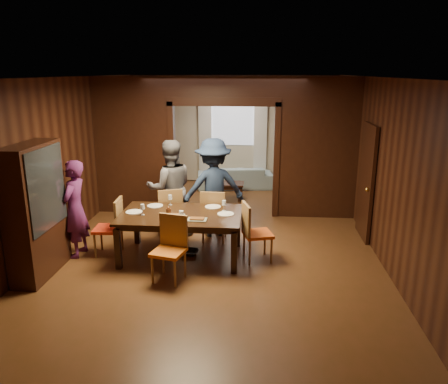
# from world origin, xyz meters

# --- Properties ---
(floor) EXTENTS (9.00, 9.00, 0.00)m
(floor) POSITION_xyz_m (0.00, 0.00, 0.00)
(floor) COLOR #573618
(floor) RESTS_ON ground
(ceiling) EXTENTS (5.50, 9.00, 0.02)m
(ceiling) POSITION_xyz_m (0.00, 0.00, 2.90)
(ceiling) COLOR silver
(ceiling) RESTS_ON room_walls
(room_walls) EXTENTS (5.52, 9.01, 2.90)m
(room_walls) POSITION_xyz_m (0.00, 1.89, 1.51)
(room_walls) COLOR black
(room_walls) RESTS_ON floor
(person_purple) EXTENTS (0.42, 0.61, 1.62)m
(person_purple) POSITION_xyz_m (-2.25, -0.79, 0.81)
(person_purple) COLOR #5B1F58
(person_purple) RESTS_ON floor
(person_grey) EXTENTS (1.04, 0.92, 1.80)m
(person_grey) POSITION_xyz_m (-0.89, 0.31, 0.90)
(person_grey) COLOR #5A585F
(person_grey) RESTS_ON floor
(person_navy) EXTENTS (1.34, 1.03, 1.83)m
(person_navy) POSITION_xyz_m (-0.09, 0.37, 0.92)
(person_navy) COLOR #1C2946
(person_navy) RESTS_ON floor
(sofa) EXTENTS (2.03, 1.02, 0.57)m
(sofa) POSITION_xyz_m (0.10, 3.85, 0.28)
(sofa) COLOR #8FAEBC
(sofa) RESTS_ON floor
(serving_bowl) EXTENTS (0.30, 0.30, 0.07)m
(serving_bowl) POSITION_xyz_m (-0.39, -0.63, 0.80)
(serving_bowl) COLOR black
(serving_bowl) RESTS_ON dining_table
(dining_table) EXTENTS (1.97, 1.22, 0.76)m
(dining_table) POSITION_xyz_m (-0.51, -0.73, 0.38)
(dining_table) COLOR black
(dining_table) RESTS_ON floor
(coffee_table) EXTENTS (0.80, 0.50, 0.40)m
(coffee_table) POSITION_xyz_m (-0.02, 2.76, 0.20)
(coffee_table) COLOR black
(coffee_table) RESTS_ON floor
(chair_left) EXTENTS (0.47, 0.47, 0.97)m
(chair_left) POSITION_xyz_m (-1.75, -0.71, 0.48)
(chair_left) COLOR red
(chair_left) RESTS_ON floor
(chair_right) EXTENTS (0.55, 0.55, 0.97)m
(chair_right) POSITION_xyz_m (0.75, -0.74, 0.48)
(chair_right) COLOR #D04D13
(chair_right) RESTS_ON floor
(chair_far_l) EXTENTS (0.56, 0.56, 0.97)m
(chair_far_l) POSITION_xyz_m (-0.88, 0.13, 0.48)
(chair_far_l) COLOR #EE5516
(chair_far_l) RESTS_ON floor
(chair_far_r) EXTENTS (0.46, 0.46, 0.97)m
(chair_far_r) POSITION_xyz_m (-0.04, 0.07, 0.48)
(chair_far_r) COLOR red
(chair_far_r) RESTS_ON floor
(chair_near) EXTENTS (0.53, 0.53, 0.97)m
(chair_near) POSITION_xyz_m (-0.54, -1.58, 0.48)
(chair_near) COLOR orange
(chair_near) RESTS_ON floor
(hutch) EXTENTS (0.40, 1.20, 2.00)m
(hutch) POSITION_xyz_m (-2.53, -1.50, 1.00)
(hutch) COLOR black
(hutch) RESTS_ON floor
(door_right) EXTENTS (0.06, 0.90, 2.10)m
(door_right) POSITION_xyz_m (2.70, 0.50, 1.05)
(door_right) COLOR black
(door_right) RESTS_ON floor
(window_far) EXTENTS (1.20, 0.03, 1.30)m
(window_far) POSITION_xyz_m (0.00, 4.44, 1.70)
(window_far) COLOR silver
(window_far) RESTS_ON back_wall
(curtain_left) EXTENTS (0.35, 0.06, 2.40)m
(curtain_left) POSITION_xyz_m (-0.75, 4.40, 1.25)
(curtain_left) COLOR white
(curtain_left) RESTS_ON back_wall
(curtain_right) EXTENTS (0.35, 0.06, 2.40)m
(curtain_right) POSITION_xyz_m (0.75, 4.40, 1.25)
(curtain_right) COLOR white
(curtain_right) RESTS_ON back_wall
(plate_left) EXTENTS (0.27, 0.27, 0.01)m
(plate_left) POSITION_xyz_m (-1.29, -0.72, 0.77)
(plate_left) COLOR white
(plate_left) RESTS_ON dining_table
(plate_far_l) EXTENTS (0.27, 0.27, 0.01)m
(plate_far_l) POSITION_xyz_m (-1.02, -0.36, 0.77)
(plate_far_l) COLOR silver
(plate_far_l) RESTS_ON dining_table
(plate_far_r) EXTENTS (0.27, 0.27, 0.01)m
(plate_far_r) POSITION_xyz_m (-0.02, -0.33, 0.77)
(plate_far_r) COLOR white
(plate_far_r) RESTS_ON dining_table
(plate_right) EXTENTS (0.27, 0.27, 0.01)m
(plate_right) POSITION_xyz_m (0.23, -0.70, 0.77)
(plate_right) COLOR white
(plate_right) RESTS_ON dining_table
(plate_near) EXTENTS (0.27, 0.27, 0.01)m
(plate_near) POSITION_xyz_m (-0.49, -1.11, 0.77)
(plate_near) COLOR silver
(plate_near) RESTS_ON dining_table
(platter_a) EXTENTS (0.30, 0.20, 0.04)m
(platter_a) POSITION_xyz_m (-0.58, -0.88, 0.78)
(platter_a) COLOR gray
(platter_a) RESTS_ON dining_table
(platter_b) EXTENTS (0.30, 0.20, 0.04)m
(platter_b) POSITION_xyz_m (-0.20, -1.03, 0.78)
(platter_b) COLOR gray
(platter_b) RESTS_ON dining_table
(wineglass_left) EXTENTS (0.08, 0.08, 0.18)m
(wineglass_left) POSITION_xyz_m (-1.10, -0.85, 0.85)
(wineglass_left) COLOR white
(wineglass_left) RESTS_ON dining_table
(wineglass_far) EXTENTS (0.08, 0.08, 0.18)m
(wineglass_far) POSITION_xyz_m (-0.77, -0.27, 0.85)
(wineglass_far) COLOR white
(wineglass_far) RESTS_ON dining_table
(wineglass_right) EXTENTS (0.08, 0.08, 0.18)m
(wineglass_right) POSITION_xyz_m (0.18, -0.52, 0.85)
(wineglass_right) COLOR white
(wineglass_right) RESTS_ON dining_table
(tumbler) EXTENTS (0.07, 0.07, 0.14)m
(tumbler) POSITION_xyz_m (-0.44, -1.01, 0.83)
(tumbler) COLOR white
(tumbler) RESTS_ON dining_table
(condiment_jar) EXTENTS (0.08, 0.08, 0.11)m
(condiment_jar) POSITION_xyz_m (-0.70, -0.75, 0.82)
(condiment_jar) COLOR #4A2311
(condiment_jar) RESTS_ON dining_table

